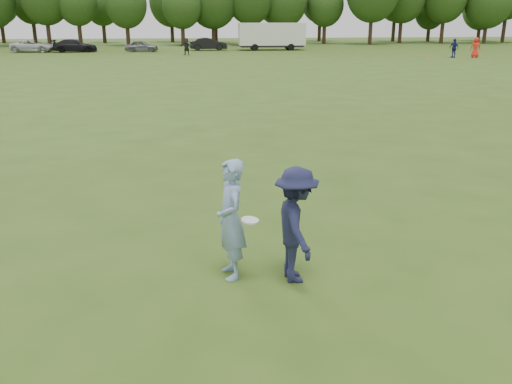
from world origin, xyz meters
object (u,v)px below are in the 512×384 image
car_d (75,46)px  player_far_d (186,46)px  player_far_b (454,48)px  car_e (142,46)px  cargo_trailer (272,35)px  field_cone (428,58)px  car_f (208,44)px  car_c (33,46)px  player_far_c (476,48)px  thrower (231,220)px  defender (296,225)px

car_d → player_far_d: bearing=-119.6°
player_far_b → car_e: 34.52m
car_e → cargo_trailer: size_ratio=0.42×
car_d → car_e: (7.58, -0.14, -0.07)m
car_e → field_cone: size_ratio=12.68×
player_far_d → car_f: 8.38m
car_c → car_f: (20.19, 1.25, 0.05)m
player_far_c → car_e: player_far_c is taller
player_far_c → car_e: (-34.03, 13.43, -0.34)m
thrower → player_far_b: 52.22m
car_d → player_far_b: bearing=-112.1°
car_d → cargo_trailer: size_ratio=0.55×
player_far_c → car_d: size_ratio=0.40×
player_far_d → field_cone: 24.88m
player_far_d → car_d: player_far_d is taller
player_far_b → car_c: player_far_b is taller
player_far_d → field_cone: bearing=-12.5°
player_far_b → player_far_d: bearing=-127.7°
defender → car_d: defender is taller
player_far_c → car_f: 30.35m
car_e → player_far_d: bearing=-135.8°
car_d → car_c: bearing=80.4°
thrower → field_cone: (21.93, 43.47, -0.81)m
player_far_c → car_e: size_ratio=0.52×
defender → cargo_trailer: bearing=-11.4°
player_far_b → car_f: player_far_b is taller
defender → car_c: 62.70m
player_far_d → car_d: 14.31m
thrower → car_e: thrower is taller
player_far_c → cargo_trailer: 23.82m
player_far_d → player_far_b: bearing=-5.7°
car_c → defender: bearing=-155.4°
car_c → field_cone: (40.82, -15.77, -0.54)m
defender → player_far_c: 52.59m
thrower → field_cone: 48.70m
defender → car_e: size_ratio=0.48×
thrower → defender: bearing=67.4°
car_c → thrower: bearing=-156.2°
cargo_trailer → car_f: bearing=178.0°
player_far_b → car_f: (-24.14, 14.89, -0.19)m
player_far_c → thrower: bearing=82.9°
player_far_b → car_d: player_far_b is taller
player_far_b → car_f: 28.37m
player_far_b → field_cone: (-3.52, -2.13, -0.78)m
thrower → car_d: thrower is taller
defender → car_c: size_ratio=0.37×
player_far_b → player_far_d: size_ratio=1.05×
player_far_b → player_far_d: player_far_b is taller
car_d → field_cone: size_ratio=16.51×
player_far_c → player_far_b: bearing=12.8°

